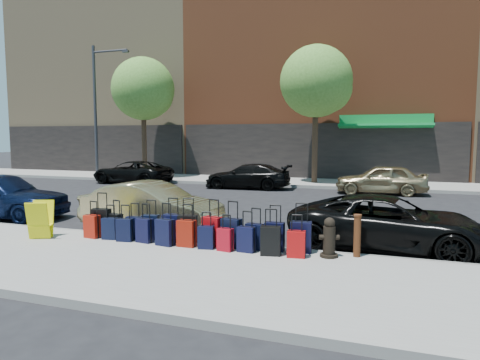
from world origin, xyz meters
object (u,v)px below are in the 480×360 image
at_px(streetlight, 98,103).
at_px(bollard, 357,235).
at_px(suitcase_front_5, 188,229).
at_px(fire_hydrant, 329,239).
at_px(car_far_2, 381,179).
at_px(tree_left, 145,90).
at_px(display_rack, 40,220).
at_px(car_near_1, 152,207).
at_px(tree_center, 319,83).
at_px(car_near_2, 389,223).
at_px(car_far_0, 132,172).
at_px(car_far_1, 248,176).

bearing_deg(streetlight, bollard, -39.32).
relative_size(suitcase_front_5, fire_hydrant, 1.27).
relative_size(suitcase_front_5, car_far_2, 0.26).
height_order(tree_left, bollard, tree_left).
bearing_deg(tree_left, display_rack, -67.42).
bearing_deg(car_near_1, display_rack, 146.33).
distance_m(car_near_1, car_far_2, 11.66).
distance_m(fire_hydrant, car_far_2, 11.73).
height_order(fire_hydrant, bollard, bollard).
bearing_deg(car_near_1, tree_center, -7.44).
bearing_deg(car_near_2, car_far_0, 57.07).
height_order(suitcase_front_5, car_far_0, car_far_0).
bearing_deg(suitcase_front_5, display_rack, -178.02).
xyz_separation_m(suitcase_front_5, car_far_0, (-9.22, 11.81, 0.16)).
distance_m(car_near_1, car_far_1, 10.17).
bearing_deg(tree_center, tree_left, 180.00).
distance_m(fire_hydrant, car_near_2, 1.95).
bearing_deg(bollard, car_far_1, 117.92).
height_order(fire_hydrant, display_rack, display_rack).
height_order(car_far_1, car_far_2, car_far_2).
height_order(tree_center, suitcase_front_5, tree_center).
height_order(tree_center, car_far_2, tree_center).
height_order(fire_hydrant, car_near_1, car_near_1).
relative_size(car_near_1, car_far_0, 0.89).
distance_m(tree_left, car_far_2, 14.85).
height_order(streetlight, bollard, streetlight).
xyz_separation_m(suitcase_front_5, car_near_1, (-1.83, 1.49, 0.19)).
xyz_separation_m(suitcase_front_5, bollard, (3.76, 0.08, 0.12)).
bearing_deg(tree_center, bollard, -77.89).
distance_m(car_near_1, car_near_2, 6.19).
relative_size(suitcase_front_5, car_far_1, 0.24).
bearing_deg(display_rack, bollard, -16.91).
relative_size(display_rack, car_far_1, 0.21).
bearing_deg(streetlight, car_near_2, -35.33).
relative_size(tree_center, car_far_2, 1.82).
relative_size(display_rack, car_near_2, 0.20).
bearing_deg(car_far_0, suitcase_front_5, 42.44).
height_order(display_rack, car_far_1, car_far_1).
bearing_deg(tree_center, car_far_2, -39.24).
relative_size(car_near_1, car_far_2, 1.01).
height_order(tree_center, display_rack, tree_center).
height_order(car_near_2, car_far_2, car_far_2).
height_order(car_near_2, car_far_0, car_far_0).
distance_m(tree_left, suitcase_front_5, 18.01).
height_order(suitcase_front_5, fire_hydrant, suitcase_front_5).
bearing_deg(fire_hydrant, car_far_1, 97.81).
height_order(tree_left, car_far_2, tree_left).
relative_size(bollard, car_near_1, 0.21).
xyz_separation_m(fire_hydrant, car_far_0, (-12.45, 11.93, 0.11)).
bearing_deg(car_far_2, bollard, -4.07).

